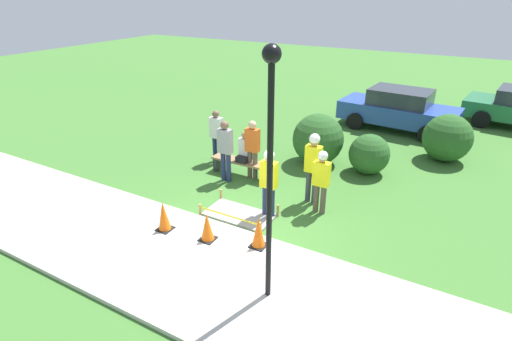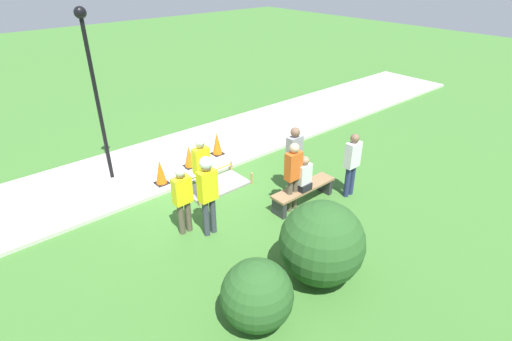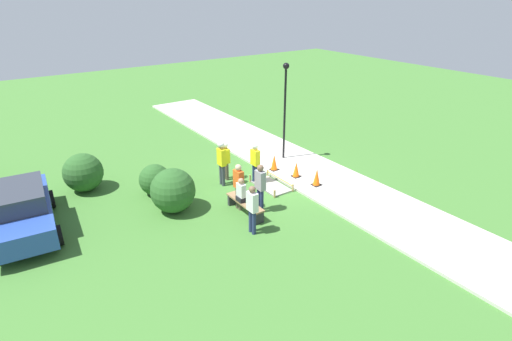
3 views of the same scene
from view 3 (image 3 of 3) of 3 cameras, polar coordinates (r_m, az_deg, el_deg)
The scene contains 19 objects.
ground_plane at distance 16.91m, azimuth 2.95°, elevation -1.32°, with size 60.00×60.00×0.00m, color #3D702D.
sidewalk at distance 17.82m, azimuth 7.03°, elevation 0.10°, with size 28.00×3.19×0.10m.
wet_concrete_patch at distance 16.29m, azimuth 2.14°, elevation -2.20°, with size 1.74×0.96×0.32m.
traffic_cone_near_patch at distance 16.23m, azimuth 8.67°, elevation -0.94°, with size 0.34×0.34×0.72m.
traffic_cone_far_patch at distance 16.88m, azimuth 5.76°, elevation 0.14°, with size 0.34×0.34×0.66m.
traffic_cone_sidewalk_edge at distance 17.46m, azimuth 2.61°, elevation 1.16°, with size 0.34×0.34×0.70m.
park_bench at distance 14.25m, azimuth -1.58°, elevation -4.93°, with size 1.84×0.44×0.48m.
person_seated_on_bench at distance 14.08m, azimuth -2.02°, elevation -3.08°, with size 0.36×0.44×0.89m.
worker_supervisor at distance 16.03m, azimuth -4.94°, elevation 1.68°, with size 0.40×0.28×1.91m.
worker_assistant at distance 16.16m, azimuth -0.12°, elevation 1.58°, with size 0.40×0.26×1.78m.
worker_trainee at distance 16.60m, azimuth -4.38°, elevation 1.84°, with size 0.40×0.24×1.67m.
bystander_in_orange_shirt at distance 14.25m, azimuth -2.50°, elevation -1.95°, with size 0.40×0.23×1.77m.
bystander_in_gray_shirt at distance 12.85m, azimuth -0.53°, elevation -5.22°, with size 0.40×0.22×1.71m.
bystander_in_white_shirt at distance 14.07m, azimuth 0.61°, elevation -2.10°, with size 0.40×0.24×1.83m.
lamppost_near at distance 18.02m, azimuth 4.18°, elevation 10.20°, with size 0.28×0.28×4.39m.
parked_car_blue at distance 15.08m, azimuth -30.57°, elevation -4.84°, with size 4.55×2.32×1.61m.
shrub_rounded_near at distance 17.13m, azimuth -23.46°, elevation -0.26°, with size 1.53×1.53×1.53m.
shrub_rounded_mid at distance 15.97m, azimuth -14.25°, elevation -1.27°, with size 1.22×1.22×1.22m.
shrub_rounded_far at distance 14.53m, azimuth -11.78°, elevation -2.82°, with size 1.61×1.61×1.61m.
Camera 3 is at (-12.00, 9.39, 7.31)m, focal length 28.00 mm.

